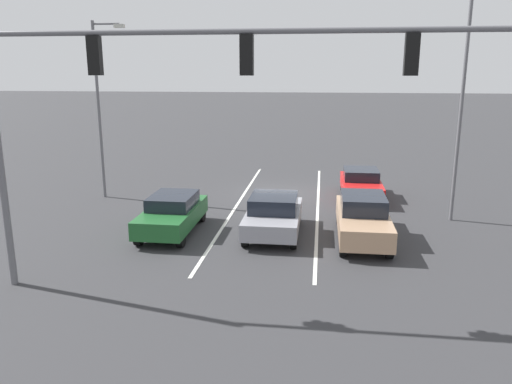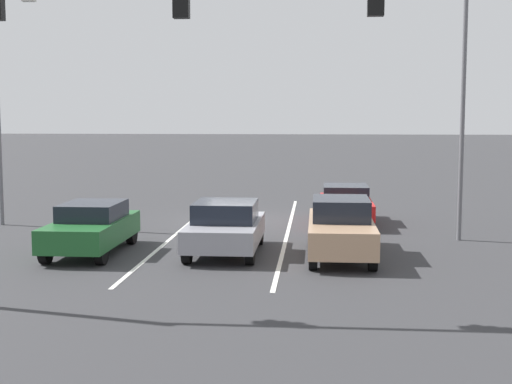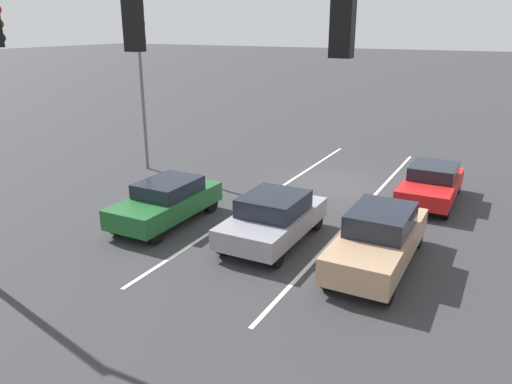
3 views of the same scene
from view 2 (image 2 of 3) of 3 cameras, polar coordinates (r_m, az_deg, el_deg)
The scene contains 10 objects.
ground_plane at distance 26.49m, azimuth -1.15°, elevation -2.28°, with size 240.00×240.00×0.00m, color #333335.
lane_stripe_left_divider at distance 24.00m, azimuth 2.58°, elevation -3.15°, with size 0.12×16.78×0.01m, color silver.
lane_stripe_center_divider at distance 24.42m, azimuth -6.00°, elevation -3.02°, with size 0.12×16.78×0.01m, color silver.
car_darkgreen_rightlane_front at distance 20.67m, azimuth -13.01°, elevation -2.73°, with size 1.76×4.18×1.43m.
car_tan_leftlane_front at distance 19.80m, azimuth 6.79°, elevation -2.83°, with size 1.75×4.71×1.61m.
car_gray_midlane_front at distance 20.10m, azimuth -2.45°, elevation -2.79°, with size 1.93×4.10×1.47m.
car_red_leftlane_second at distance 25.86m, azimuth 7.18°, elevation -0.93°, with size 1.80×4.19×1.36m.
traffic_signal_gantry at distance 15.27m, azimuth -15.14°, elevation 12.02°, with size 13.18×0.37×7.14m.
street_lamp_right_shoulder at distance 26.64m, azimuth -19.69°, elevation 7.36°, with size 1.53×0.24×8.10m.
street_lamp_left_shoulder at distance 22.88m, azimuth 15.97°, elevation 9.49°, with size 1.58×0.24×9.46m.
Camera 2 is at (-2.77, 26.06, 3.89)m, focal length 50.00 mm.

